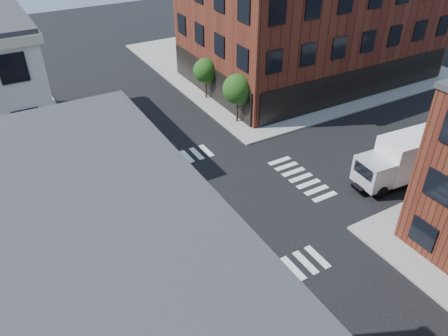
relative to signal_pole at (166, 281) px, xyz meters
name	(u,v)px	position (x,y,z in m)	size (l,w,h in m)	color
ground	(220,207)	(6.72, 6.68, -2.86)	(120.00, 120.00, 0.00)	black
sidewalk_ne	(284,60)	(27.72, 27.68, -2.78)	(30.00, 30.00, 0.15)	gray
building_ne	(312,21)	(27.22, 22.68, 3.14)	(25.00, 16.00, 12.00)	#4A1B12
tree_near	(238,90)	(14.28, 16.65, 0.30)	(2.69, 2.69, 4.49)	black
tree_far	(206,72)	(14.28, 22.65, 0.02)	(2.43, 2.43, 4.07)	black
signal_pole	(166,281)	(0.00, 0.00, 0.00)	(1.29, 1.24, 4.60)	black
box_truck	(408,158)	(20.18, 2.78, -0.99)	(8.11, 3.05, 3.60)	silver
traffic_cone	(179,295)	(1.02, 0.98, -2.53)	(0.48, 0.48, 0.68)	orange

